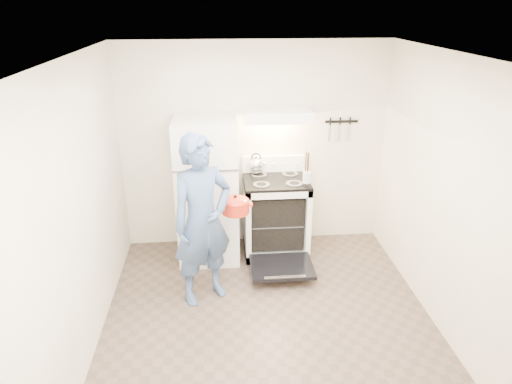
% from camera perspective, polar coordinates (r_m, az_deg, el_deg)
% --- Properties ---
extents(floor, '(3.60, 3.60, 0.00)m').
position_cam_1_polar(floor, '(4.55, 1.79, -16.70)').
color(floor, brown).
rests_on(floor, ground).
extents(back_wall, '(3.20, 0.02, 2.50)m').
position_cam_1_polar(back_wall, '(5.55, -0.20, 5.61)').
color(back_wall, '#EEE2CB').
rests_on(back_wall, ground).
extents(refrigerator, '(0.70, 0.70, 1.70)m').
position_cam_1_polar(refrigerator, '(5.34, -6.10, 0.20)').
color(refrigerator, white).
rests_on(refrigerator, floor).
extents(stove_body, '(0.76, 0.65, 0.92)m').
position_cam_1_polar(stove_body, '(5.56, 2.45, -3.13)').
color(stove_body, white).
rests_on(stove_body, floor).
extents(cooktop, '(0.76, 0.65, 0.03)m').
position_cam_1_polar(cooktop, '(5.37, 2.54, 1.43)').
color(cooktop, black).
rests_on(cooktop, stove_body).
extents(backsplash, '(0.76, 0.07, 0.20)m').
position_cam_1_polar(backsplash, '(5.59, 2.19, 3.59)').
color(backsplash, white).
rests_on(backsplash, cooktop).
extents(oven_door, '(0.70, 0.54, 0.04)m').
position_cam_1_polar(oven_door, '(5.21, 3.23, -9.32)').
color(oven_door, black).
rests_on(oven_door, floor).
extents(oven_rack, '(0.60, 0.52, 0.01)m').
position_cam_1_polar(oven_rack, '(5.57, 2.45, -3.32)').
color(oven_rack, gray).
rests_on(oven_rack, stove_body).
extents(range_hood, '(0.76, 0.50, 0.12)m').
position_cam_1_polar(range_hood, '(5.21, 2.58, 9.69)').
color(range_hood, white).
rests_on(range_hood, back_wall).
extents(knife_strip, '(0.40, 0.02, 0.03)m').
position_cam_1_polar(knife_strip, '(5.63, 10.64, 8.66)').
color(knife_strip, black).
rests_on(knife_strip, back_wall).
extents(pizza_stone, '(0.31, 0.31, 0.02)m').
position_cam_1_polar(pizza_stone, '(5.64, 1.89, -2.82)').
color(pizza_stone, '#7E6148').
rests_on(pizza_stone, oven_rack).
extents(tea_kettle, '(0.21, 0.18, 0.26)m').
position_cam_1_polar(tea_kettle, '(5.50, 0.00, 3.60)').
color(tea_kettle, '#B9B9BE').
rests_on(tea_kettle, cooktop).
extents(utensil_jar, '(0.11, 0.11, 0.13)m').
position_cam_1_polar(utensil_jar, '(5.19, 6.35, 1.84)').
color(utensil_jar, silver).
rests_on(utensil_jar, cooktop).
extents(person, '(0.77, 0.69, 1.77)m').
position_cam_1_polar(person, '(4.53, -6.70, -3.64)').
color(person, '#33496E').
rests_on(person, floor).
extents(dutch_oven, '(0.35, 0.28, 0.23)m').
position_cam_1_polar(dutch_oven, '(4.72, -2.58, -1.85)').
color(dutch_oven, red).
rests_on(dutch_oven, person).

